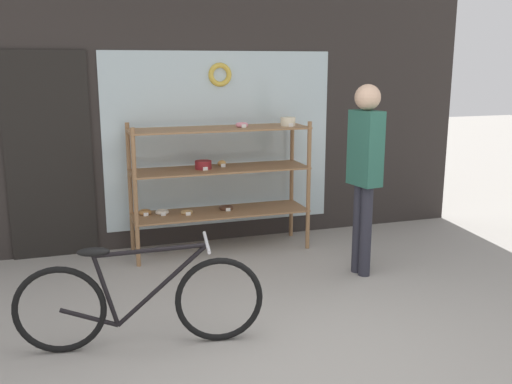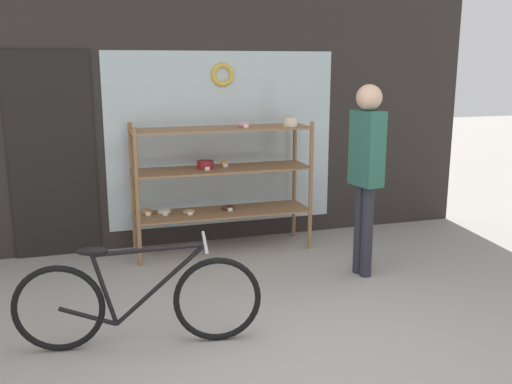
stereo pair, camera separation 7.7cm
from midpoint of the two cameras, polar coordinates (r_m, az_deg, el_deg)
name	(u,v)px [view 2 (the right image)]	position (r m, az deg, el deg)	size (l,w,h in m)	color
ground_plane	(304,371)	(3.93, 5.45, -17.37)	(30.00, 30.00, 0.00)	gray
storefront_facade	(200,68)	(6.26, -5.26, 12.24)	(6.34, 0.13, 3.95)	#2D2826
display_case	(222,172)	(6.00, -3.04, 1.98)	(1.86, 0.53, 1.41)	#8E6642
bicycle	(138,300)	(4.15, -11.17, -10.59)	(1.72, 0.46, 0.76)	black
pedestrian	(366,164)	(5.33, 11.37, 2.79)	(0.24, 0.35, 1.79)	#282833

